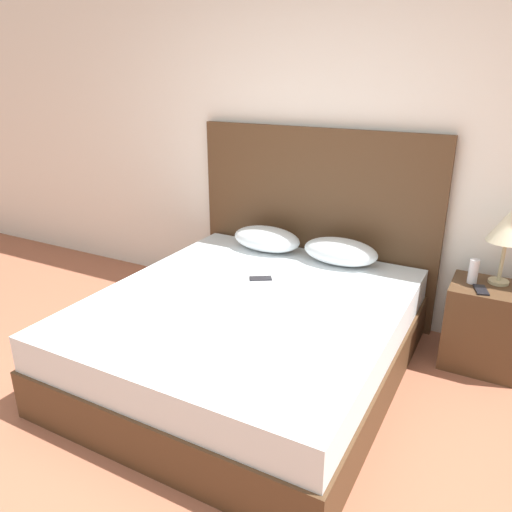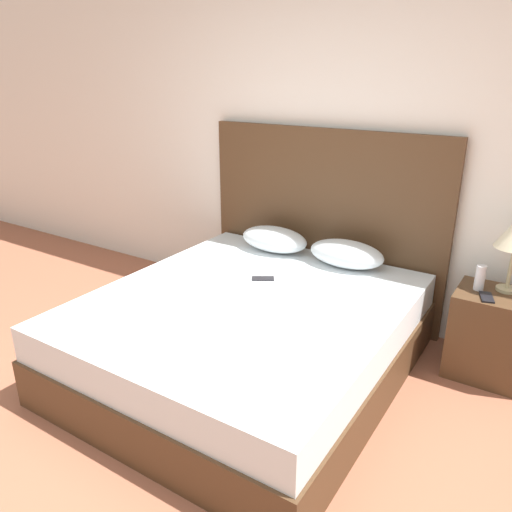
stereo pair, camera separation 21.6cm
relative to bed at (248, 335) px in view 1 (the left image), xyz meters
The scene contains 11 objects.
ground_plane 1.16m from the bed, 86.79° to the right, with size 16.00×16.00×0.00m, color #9E5B42.
wall_back 1.58m from the bed, 86.79° to the left, with size 10.00×0.06×2.70m.
bed is the anchor object (origin of this frame).
headboard 1.16m from the bed, 90.00° to the left, with size 1.92×0.05×1.45m.
pillow_left 0.96m from the bed, 109.80° to the left, with size 0.55×0.30×0.19m.
pillow_right 0.96m from the bed, 70.20° to the left, with size 0.55×0.30×0.19m.
phone_on_bed 0.41m from the bed, 103.69° to the left, with size 0.16×0.14×0.01m.
nightstand 1.54m from the bed, 30.94° to the left, with size 0.47×0.40×0.57m.
table_lamp 1.75m from the bed, 32.78° to the left, with size 0.24×0.24×0.48m.
phone_on_nightstand 1.48m from the bed, 28.63° to the left, with size 0.11×0.16×0.01m.
toiletry_bottle 1.49m from the bed, 33.38° to the left, with size 0.06×0.06×0.16m.
Camera 1 is at (1.31, -1.31, 1.86)m, focal length 35.00 mm.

